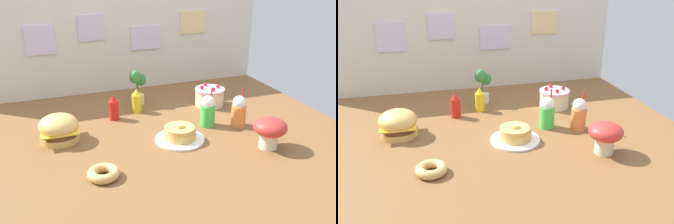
% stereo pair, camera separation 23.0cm
% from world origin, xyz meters
% --- Properties ---
extents(ground_plane, '(2.46, 2.02, 0.02)m').
position_xyz_m(ground_plane, '(0.00, 0.00, -0.01)').
color(ground_plane, brown).
extents(back_wall, '(2.46, 0.04, 0.84)m').
position_xyz_m(back_wall, '(0.00, 1.00, 0.42)').
color(back_wall, beige).
rests_on(back_wall, ground_plane).
extents(burger, '(0.24, 0.24, 0.17)m').
position_xyz_m(burger, '(-0.58, 0.19, 0.08)').
color(burger, '#DBA859').
rests_on(burger, ground_plane).
extents(pancake_stack, '(0.30, 0.30, 0.11)m').
position_xyz_m(pancake_stack, '(0.10, -0.06, 0.04)').
color(pancake_stack, white).
rests_on(pancake_stack, ground_plane).
extents(layer_cake, '(0.22, 0.22, 0.16)m').
position_xyz_m(layer_cake, '(0.53, 0.41, 0.07)').
color(layer_cake, beige).
rests_on(layer_cake, ground_plane).
extents(ketchup_bottle, '(0.07, 0.07, 0.18)m').
position_xyz_m(ketchup_bottle, '(-0.20, 0.40, 0.08)').
color(ketchup_bottle, red).
rests_on(ketchup_bottle, ground_plane).
extents(mustard_bottle, '(0.07, 0.07, 0.18)m').
position_xyz_m(mustard_bottle, '(-0.02, 0.47, 0.08)').
color(mustard_bottle, yellow).
rests_on(mustard_bottle, ground_plane).
extents(cream_soda_cup, '(0.10, 0.10, 0.27)m').
position_xyz_m(cream_soda_cup, '(0.36, 0.08, 0.10)').
color(cream_soda_cup, green).
rests_on(cream_soda_cup, ground_plane).
extents(orange_float_cup, '(0.10, 0.10, 0.27)m').
position_xyz_m(orange_float_cup, '(0.54, -0.00, 0.10)').
color(orange_float_cup, orange).
rests_on(orange_float_cup, ground_plane).
extents(donut_pink_glaze, '(0.17, 0.17, 0.05)m').
position_xyz_m(donut_pink_glaze, '(-0.41, -0.31, 0.03)').
color(donut_pink_glaze, tan).
rests_on(donut_pink_glaze, ground_plane).
extents(potted_plant, '(0.13, 0.11, 0.27)m').
position_xyz_m(potted_plant, '(0.04, 0.63, 0.14)').
color(potted_plant, white).
rests_on(potted_plant, ground_plane).
extents(mushroom_stool, '(0.20, 0.20, 0.19)m').
position_xyz_m(mushroom_stool, '(0.55, -0.33, 0.12)').
color(mushroom_stool, beige).
rests_on(mushroom_stool, ground_plane).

